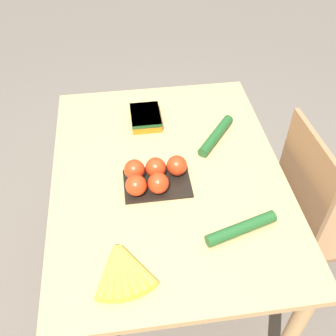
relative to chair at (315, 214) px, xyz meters
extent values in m
plane|color=#665B51|center=(-0.09, -0.66, -0.49)|extent=(12.00, 12.00, 0.00)
cube|color=tan|center=(-0.09, -0.66, 0.26)|extent=(1.22, 0.92, 0.03)
cylinder|color=tan|center=(-0.63, -1.06, -0.12)|extent=(0.06, 0.06, 0.74)
cylinder|color=tan|center=(-0.63, -0.26, -0.12)|extent=(0.06, 0.06, 0.74)
cylinder|color=tan|center=(0.46, -0.26, -0.12)|extent=(0.06, 0.06, 0.74)
cube|color=#8E6642|center=(0.00, 0.07, -0.05)|extent=(0.44, 0.42, 0.03)
cube|color=#8E6642|center=(0.01, -0.12, 0.21)|extent=(0.39, 0.04, 0.51)
cylinder|color=#8E6642|center=(-0.19, 0.23, -0.28)|extent=(0.04, 0.04, 0.43)
cylinder|color=#8E6642|center=(0.19, -0.09, -0.28)|extent=(0.04, 0.04, 0.43)
cylinder|color=#8E6642|center=(-0.17, -0.11, -0.28)|extent=(0.04, 0.04, 0.43)
sphere|color=brown|center=(0.25, -0.88, 0.29)|extent=(0.03, 0.03, 0.03)
cylinder|color=yellow|center=(0.34, -0.91, 0.29)|extent=(0.19, 0.09, 0.03)
cylinder|color=yellow|center=(0.35, -0.89, 0.29)|extent=(0.19, 0.07, 0.03)
cylinder|color=yellow|center=(0.35, -0.88, 0.29)|extent=(0.19, 0.04, 0.03)
cylinder|color=yellow|center=(0.35, -0.86, 0.29)|extent=(0.19, 0.06, 0.03)
cylinder|color=yellow|center=(0.34, -0.85, 0.29)|extent=(0.19, 0.09, 0.03)
cylinder|color=yellow|center=(0.34, -0.84, 0.29)|extent=(0.18, 0.11, 0.03)
cylinder|color=yellow|center=(0.33, -0.82, 0.29)|extent=(0.17, 0.14, 0.03)
cube|color=black|center=(-0.03, -0.71, 0.28)|extent=(0.18, 0.26, 0.01)
sphere|color=red|center=(-0.07, -0.79, 0.32)|extent=(0.08, 0.08, 0.08)
sphere|color=red|center=(0.01, -0.79, 0.32)|extent=(0.08, 0.08, 0.08)
sphere|color=red|center=(-0.07, -0.71, 0.32)|extent=(0.08, 0.08, 0.08)
sphere|color=red|center=(0.01, -0.71, 0.32)|extent=(0.08, 0.08, 0.08)
sphere|color=red|center=(-0.07, -0.63, 0.32)|extent=(0.08, 0.08, 0.08)
cube|color=orange|center=(-0.43, -0.72, 0.30)|extent=(0.17, 0.13, 0.05)
cube|color=#19471E|center=(-0.43, -0.72, 0.31)|extent=(0.18, 0.13, 0.02)
cylinder|color=#1E5123|center=(-0.26, -0.42, 0.30)|extent=(0.24, 0.20, 0.04)
cylinder|color=#1E5123|center=(0.23, -0.45, 0.30)|extent=(0.12, 0.27, 0.04)
camera|label=1|loc=(1.00, -0.81, 1.41)|focal=42.00mm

